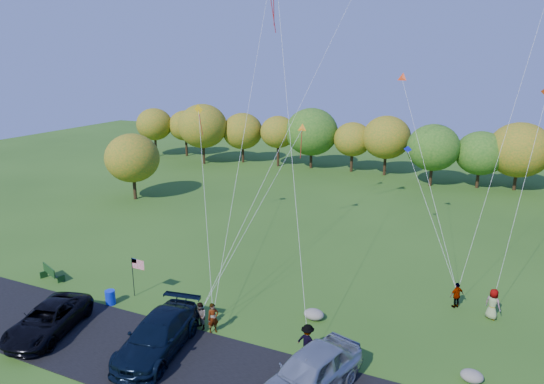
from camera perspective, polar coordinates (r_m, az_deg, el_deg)
The scene contains 16 objects.
ground at distance 27.82m, azimuth -4.26°, elevation -15.77°, with size 140.00×140.00×0.00m, color #2D5518.
asphalt_lane at distance 24.97m, azimuth -8.96°, elevation -19.91°, with size 44.00×6.00×0.06m, color black.
treeline at distance 58.52m, azimuth 14.42°, elevation 5.40°, with size 76.16×28.01×8.42m.
minivan_dark at distance 29.51m, azimuth -24.87°, elevation -13.50°, with size 2.56×5.54×1.54m, color black.
minivan_navy at distance 26.03m, azimuth -13.31°, elevation -16.12°, with size 2.52×6.19×1.80m, color black.
minivan_silver at distance 22.78m, azimuth 4.50°, elevation -20.46°, with size 2.37×5.90×2.01m, color #ADB3B8.
flyer_a at distance 27.22m, azimuth -6.94°, elevation -14.52°, with size 0.62×0.41×1.71m, color #4C4C59.
flyer_b at distance 27.64m, azimuth -8.42°, elevation -14.25°, with size 0.76×0.59×1.57m, color #4C4C59.
flyer_c at distance 25.13m, azimuth 4.20°, elevation -17.11°, with size 1.16×0.67×1.79m, color #4C4C59.
flyer_d at distance 31.46m, azimuth 20.92°, elevation -11.27°, with size 0.93×0.39×1.59m, color #4C4C59.
flyer_e at distance 30.96m, azimuth 24.54°, elevation -11.90°, with size 0.89×0.58×1.81m, color #4C4C59.
park_bench at distance 36.02m, azimuth -24.63°, elevation -8.61°, with size 1.87×0.99×1.07m.
trash_barrel at distance 31.54m, azimuth -18.49°, elevation -11.68°, with size 0.59×0.59×0.89m, color #0E2BD7.
flag_assembly at distance 31.29m, azimuth -15.72°, elevation -8.61°, with size 0.96×0.62×2.59m.
boulder_near at distance 28.62m, azimuth 4.95°, elevation -14.14°, with size 1.18×0.92×0.59m, color gray.
boulder_far at distance 25.61m, azimuth 22.46°, elevation -19.38°, with size 1.03×0.86×0.54m, color slate.
Camera 1 is at (11.69, -20.72, 14.43)m, focal length 32.00 mm.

